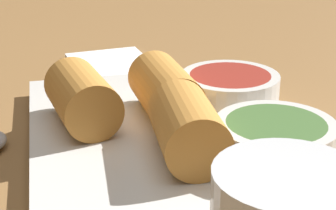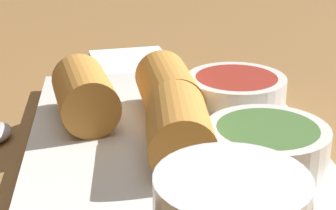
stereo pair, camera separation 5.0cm
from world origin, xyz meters
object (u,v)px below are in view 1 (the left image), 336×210
at_px(dipping_bowl_near, 230,89).
at_px(dipping_bowl_far, 275,140).
at_px(napkin, 112,64).
at_px(serving_plate, 168,134).

distance_m(dipping_bowl_near, dipping_bowl_far, 0.11).
distance_m(dipping_bowl_far, napkin, 0.31).
xyz_separation_m(dipping_bowl_far, napkin, (-0.30, -0.08, -0.03)).
bearing_deg(dipping_bowl_far, dipping_bowl_near, 178.87).
bearing_deg(serving_plate, dipping_bowl_far, 39.17).
distance_m(serving_plate, napkin, 0.22).
relative_size(dipping_bowl_far, napkin, 0.75).
bearing_deg(napkin, dipping_bowl_far, 15.76).
bearing_deg(napkin, serving_plate, 5.26).
relative_size(dipping_bowl_near, dipping_bowl_far, 1.00).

